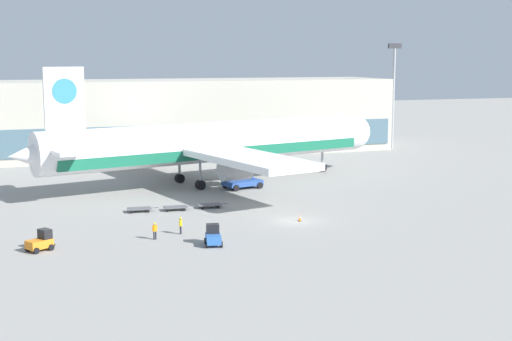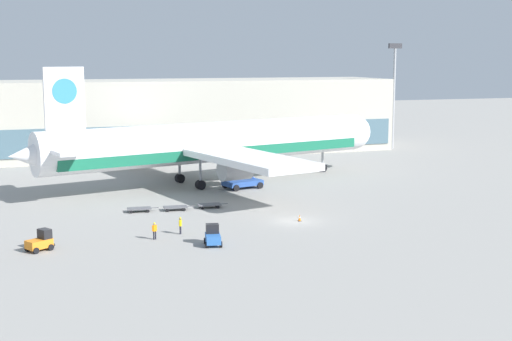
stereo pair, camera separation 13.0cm
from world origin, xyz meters
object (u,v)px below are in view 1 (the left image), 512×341
at_px(baggage_tug_foreground, 213,236).
at_px(light_mast, 394,88).
at_px(airplane_main, 210,144).
at_px(ground_crew_near, 155,229).
at_px(baggage_dolly_lead, 139,209).
at_px(ground_crew_far, 181,224).
at_px(scissor_lift_loader, 242,175).
at_px(traffic_cone_near, 300,218).
at_px(baggage_dolly_second, 176,207).
at_px(baggage_dolly_third, 209,205).
at_px(baggage_tug_mid, 41,242).

bearing_deg(baggage_tug_foreground, light_mast, -31.29).
distance_m(airplane_main, ground_crew_near, 32.68).
xyz_separation_m(baggage_dolly_lead, ground_crew_far, (2.33, -12.12, 0.68)).
height_order(scissor_lift_loader, baggage_tug_foreground, scissor_lift_loader).
height_order(scissor_lift_loader, ground_crew_far, scissor_lift_loader).
distance_m(airplane_main, traffic_cone_near, 27.17).
distance_m(airplane_main, baggage_tug_foreground, 34.77).
bearing_deg(ground_crew_near, light_mast, -155.99).
bearing_deg(baggage_dolly_second, ground_crew_near, -106.05).
xyz_separation_m(baggage_tug_foreground, baggage_dolly_lead, (-4.38, 17.46, -0.49)).
relative_size(light_mast, baggage_dolly_second, 5.58).
bearing_deg(scissor_lift_loader, baggage_dolly_third, -138.66).
xyz_separation_m(baggage_tug_mid, baggage_dolly_second, (15.93, 13.68, -0.49)).
bearing_deg(baggage_dolly_lead, baggage_tug_mid, -124.81).
bearing_deg(baggage_tug_foreground, traffic_cone_near, -49.75).
xyz_separation_m(scissor_lift_loader, baggage_dolly_third, (-7.78, -11.37, -1.50)).
bearing_deg(baggage_dolly_second, baggage_tug_foreground, -84.98).
xyz_separation_m(light_mast, ground_crew_near, (-58.73, -57.14, -11.23)).
relative_size(airplane_main, baggage_dolly_third, 15.20).
height_order(baggage_tug_mid, ground_crew_near, baggage_tug_mid).
relative_size(airplane_main, baggage_tug_foreground, 21.48).
bearing_deg(baggage_tug_mid, ground_crew_far, -22.65).
bearing_deg(baggage_dolly_lead, airplane_main, 55.49).
bearing_deg(ground_crew_near, baggage_dolly_third, -145.07).
height_order(baggage_tug_foreground, ground_crew_near, baggage_tug_foreground).
bearing_deg(baggage_dolly_third, baggage_dolly_lead, -178.00).
relative_size(scissor_lift_loader, traffic_cone_near, 7.56).
bearing_deg(ground_crew_near, baggage_tug_foreground, 121.28).
relative_size(baggage_dolly_third, ground_crew_far, 2.08).
bearing_deg(traffic_cone_near, baggage_tug_foreground, -149.77).
relative_size(baggage_dolly_lead, ground_crew_near, 2.13).
xyz_separation_m(light_mast, traffic_cone_near, (-41.80, -54.18, -11.89)).
height_order(scissor_lift_loader, baggage_tug_mid, scissor_lift_loader).
bearing_deg(baggage_dolly_second, traffic_cone_near, -35.12).
distance_m(baggage_tug_mid, baggage_dolly_second, 21.00).
xyz_separation_m(ground_crew_near, ground_crew_far, (2.95, 1.35, 0.03)).
relative_size(baggage_tug_mid, traffic_cone_near, 3.69).
bearing_deg(scissor_lift_loader, ground_crew_near, -138.92).
xyz_separation_m(airplane_main, baggage_tug_foreground, (-8.53, -33.34, -4.96)).
relative_size(light_mast, baggage_dolly_third, 5.58).
bearing_deg(baggage_dolly_third, ground_crew_far, -113.11).
height_order(light_mast, baggage_dolly_lead, light_mast).
bearing_deg(baggage_dolly_third, airplane_main, 79.40).
bearing_deg(baggage_tug_mid, airplane_main, 19.68).
xyz_separation_m(airplane_main, baggage_dolly_second, (-8.65, -16.39, -5.45)).
height_order(baggage_dolly_third, ground_crew_far, ground_crew_far).
height_order(light_mast, scissor_lift_loader, light_mast).
bearing_deg(airplane_main, light_mast, 17.31).
bearing_deg(traffic_cone_near, airplane_main, 97.31).
bearing_deg(baggage_dolly_third, baggage_tug_mid, -140.99).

